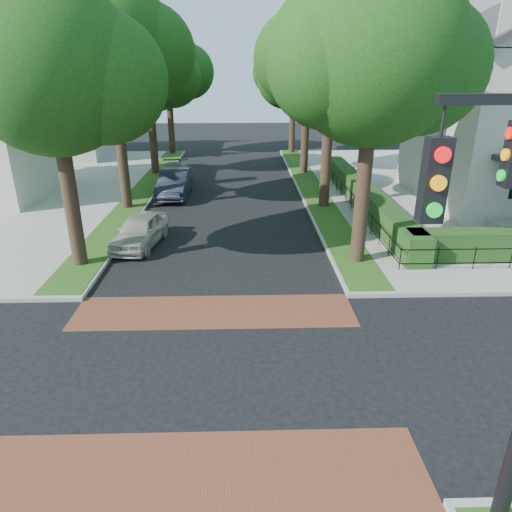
# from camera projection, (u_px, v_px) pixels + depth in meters

# --- Properties ---
(ground) EXTENTS (120.00, 120.00, 0.00)m
(ground) POSITION_uv_depth(u_px,v_px,m) (208.00, 372.00, 11.78)
(ground) COLOR black
(ground) RESTS_ON ground
(crosswalk_far) EXTENTS (9.00, 2.20, 0.01)m
(crosswalk_far) POSITION_uv_depth(u_px,v_px,m) (215.00, 311.00, 14.74)
(crosswalk_far) COLOR brown
(crosswalk_far) RESTS_ON ground
(crosswalk_near) EXTENTS (9.00, 2.20, 0.01)m
(crosswalk_near) POSITION_uv_depth(u_px,v_px,m) (196.00, 474.00, 8.82)
(crosswalk_near) COLOR brown
(crosswalk_near) RESTS_ON ground
(grass_strip_ne) EXTENTS (1.60, 29.80, 0.02)m
(grass_strip_ne) POSITION_uv_depth(u_px,v_px,m) (312.00, 188.00, 29.53)
(grass_strip_ne) COLOR #284C15
(grass_strip_ne) RESTS_ON sidewalk_ne
(grass_strip_nw) EXTENTS (1.60, 29.80, 0.02)m
(grass_strip_nw) POSITION_uv_depth(u_px,v_px,m) (144.00, 189.00, 29.25)
(grass_strip_nw) COLOR #284C15
(grass_strip_nw) RESTS_ON sidewalk_nw
(tree_right_near) EXTENTS (7.75, 6.67, 10.66)m
(tree_right_near) POSITION_uv_depth(u_px,v_px,m) (376.00, 58.00, 15.73)
(tree_right_near) COLOR black
(tree_right_near) RESTS_ON sidewalk_ne
(tree_right_mid) EXTENTS (8.25, 7.09, 11.22)m
(tree_right_mid) POSITION_uv_depth(u_px,v_px,m) (334.00, 54.00, 23.01)
(tree_right_mid) COLOR black
(tree_right_mid) RESTS_ON sidewalk_ne
(tree_right_far) EXTENTS (7.25, 6.23, 9.74)m
(tree_right_far) POSITION_uv_depth(u_px,v_px,m) (308.00, 75.00, 31.72)
(tree_right_far) COLOR black
(tree_right_far) RESTS_ON sidewalk_ne
(tree_right_back) EXTENTS (7.50, 6.45, 10.20)m
(tree_right_back) POSITION_uv_depth(u_px,v_px,m) (295.00, 70.00, 39.92)
(tree_right_back) COLOR black
(tree_right_back) RESTS_ON sidewalk_ne
(tree_left_near) EXTENTS (7.50, 6.45, 10.20)m
(tree_left_near) POSITION_uv_depth(u_px,v_px,m) (56.00, 69.00, 15.57)
(tree_left_near) COLOR black
(tree_left_near) RESTS_ON sidewalk_nw
(tree_left_mid) EXTENTS (8.00, 6.88, 11.48)m
(tree_left_mid) POSITION_uv_depth(u_px,v_px,m) (113.00, 46.00, 22.58)
(tree_left_mid) COLOR black
(tree_left_mid) RESTS_ON sidewalk_nw
(tree_left_far) EXTENTS (7.00, 6.02, 9.86)m
(tree_left_far) POSITION_uv_depth(u_px,v_px,m) (149.00, 72.00, 31.35)
(tree_left_far) COLOR black
(tree_left_far) RESTS_ON sidewalk_nw
(tree_left_back) EXTENTS (7.75, 6.66, 10.44)m
(tree_left_back) POSITION_uv_depth(u_px,v_px,m) (169.00, 68.00, 39.58)
(tree_left_back) COLOR black
(tree_left_back) RESTS_ON sidewalk_nw
(hedge_main_road) EXTENTS (1.00, 18.00, 1.20)m
(hedge_main_road) POSITION_uv_depth(u_px,v_px,m) (363.00, 195.00, 25.58)
(hedge_main_road) COLOR #1B4116
(hedge_main_road) RESTS_ON sidewalk_ne
(fence_main_road) EXTENTS (0.06, 18.00, 0.90)m
(fence_main_road) POSITION_uv_depth(u_px,v_px,m) (349.00, 197.00, 25.61)
(fence_main_road) COLOR black
(fence_main_road) RESTS_ON sidewalk_ne
(house_left_far) EXTENTS (10.00, 9.00, 10.14)m
(house_left_far) POSITION_uv_depth(u_px,v_px,m) (50.00, 98.00, 39.06)
(house_left_far) COLOR beige
(house_left_far) RESTS_ON sidewalk_nw
(parked_car_front) EXTENTS (2.24, 4.29, 1.39)m
(parked_car_front) POSITION_uv_depth(u_px,v_px,m) (140.00, 230.00, 20.06)
(parked_car_front) COLOR #B6B3A3
(parked_car_front) RESTS_ON ground
(parked_car_middle) EXTENTS (1.81, 4.94, 1.62)m
(parked_car_middle) POSITION_uv_depth(u_px,v_px,m) (175.00, 183.00, 27.89)
(parked_car_middle) COLOR #232634
(parked_car_middle) RESTS_ON ground
(parked_car_rear) EXTENTS (2.48, 5.16, 1.45)m
(parked_car_rear) POSITION_uv_depth(u_px,v_px,m) (175.00, 175.00, 30.37)
(parked_car_rear) COLOR gray
(parked_car_rear) RESTS_ON ground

